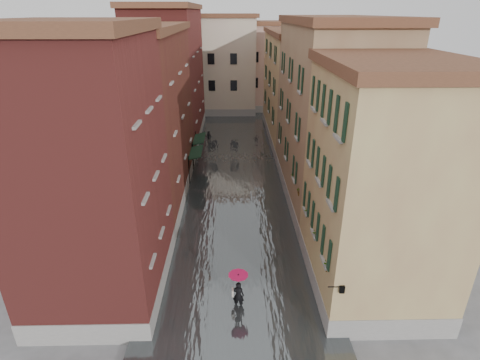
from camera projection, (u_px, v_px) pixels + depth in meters
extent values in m
plane|color=#5A5A5D|center=(238.00, 262.00, 22.53)|extent=(120.00, 120.00, 0.00)
cube|color=#44494C|center=(235.00, 174.00, 34.34)|extent=(10.00, 60.00, 0.20)
cube|color=maroon|center=(92.00, 178.00, 17.90)|extent=(6.00, 8.00, 13.00)
cube|color=#5A2C1C|center=(142.00, 121.00, 28.02)|extent=(6.00, 14.00, 12.50)
cube|color=maroon|center=(171.00, 78.00, 41.38)|extent=(6.00, 16.00, 14.00)
cube|color=#A17953|center=(379.00, 189.00, 18.48)|extent=(6.00, 8.00, 11.50)
cube|color=#967C5B|center=(328.00, 117.00, 28.19)|extent=(6.00, 14.00, 13.00)
cube|color=#A17953|center=(296.00, 89.00, 42.17)|extent=(6.00, 16.00, 11.50)
cube|color=beige|center=(213.00, 66.00, 54.42)|extent=(12.00, 9.00, 13.00)
cube|color=tan|center=(273.00, 68.00, 56.62)|extent=(10.00, 9.00, 12.00)
cube|color=black|center=(196.00, 152.00, 32.67)|extent=(1.09, 3.20, 0.31)
cylinder|color=black|center=(189.00, 171.00, 31.67)|extent=(0.06, 0.06, 2.80)
cylinder|color=black|center=(193.00, 158.00, 34.59)|extent=(0.06, 0.06, 2.80)
cube|color=black|center=(199.00, 139.00, 36.13)|extent=(1.09, 3.28, 0.31)
cylinder|color=black|center=(193.00, 156.00, 35.10)|extent=(0.06, 0.06, 2.80)
cylinder|color=black|center=(196.00, 144.00, 38.09)|extent=(0.06, 0.06, 2.80)
cylinder|color=black|center=(335.00, 287.00, 15.87)|extent=(0.60, 0.05, 0.05)
cube|color=black|center=(342.00, 289.00, 15.92)|extent=(0.22, 0.22, 0.35)
cube|color=beige|center=(342.00, 289.00, 15.92)|extent=(0.14, 0.14, 0.24)
cube|color=#9F4334|center=(329.00, 266.00, 17.06)|extent=(0.22, 0.85, 0.18)
imported|color=#265926|center=(330.00, 259.00, 16.89)|extent=(0.59, 0.51, 0.66)
cube|color=#9F4334|center=(317.00, 235.00, 19.42)|extent=(0.22, 0.85, 0.18)
imported|color=#265926|center=(318.00, 229.00, 19.24)|extent=(0.59, 0.51, 0.66)
cube|color=#9F4334|center=(309.00, 213.00, 21.56)|extent=(0.22, 0.85, 0.18)
imported|color=#265926|center=(309.00, 207.00, 21.38)|extent=(0.59, 0.51, 0.66)
cube|color=#9F4334|center=(301.00, 192.00, 24.05)|extent=(0.22, 0.85, 0.18)
imported|color=#265926|center=(301.00, 186.00, 23.88)|extent=(0.59, 0.51, 0.66)
cube|color=#9F4334|center=(295.00, 177.00, 26.24)|extent=(0.22, 0.85, 0.18)
imported|color=#265926|center=(295.00, 172.00, 26.07)|extent=(0.59, 0.51, 0.66)
imported|color=black|center=(238.00, 295.00, 18.73)|extent=(0.65, 0.49, 1.59)
cube|color=#C2B1A1|center=(233.00, 292.00, 18.70)|extent=(0.08, 0.30, 0.38)
cylinder|color=black|center=(238.00, 286.00, 18.50)|extent=(0.02, 0.02, 1.00)
cone|color=#C20C45|center=(238.00, 277.00, 18.26)|extent=(1.00, 1.00, 0.28)
imported|color=black|center=(209.00, 137.00, 42.46)|extent=(0.81, 0.70, 1.42)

